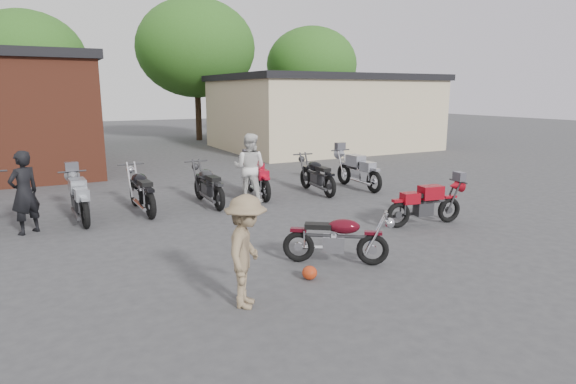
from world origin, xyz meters
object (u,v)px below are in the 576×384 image
row_bike_4 (257,176)px  row_bike_2 (141,188)px  row_bike_3 (208,183)px  row_bike_6 (358,169)px  helmet (310,273)px  person_tan (246,252)px  sportbike (426,202)px  row_bike_5 (317,173)px  vintage_motorcycle (338,235)px  person_dark (24,193)px  row_bike_1 (79,196)px  person_light (250,168)px

row_bike_4 → row_bike_2: bearing=102.6°
row_bike_3 → row_bike_6: bearing=-91.7°
helmet → person_tan: 1.49m
sportbike → row_bike_4: bearing=123.2°
helmet → row_bike_5: row_bike_5 is taller
helmet → person_tan: bearing=-161.8°
vintage_motorcycle → person_dark: 6.63m
sportbike → person_dark: size_ratio=1.05×
vintage_motorcycle → person_dark: bearing=171.6°
person_tan → row_bike_1: bearing=49.5°
helmet → row_bike_1: (-2.89, 5.57, 0.47)m
helmet → row_bike_1: row_bike_1 is taller
row_bike_2 → row_bike_5: 5.05m
helmet → person_tan: (-1.26, -0.42, 0.68)m
helmet → row_bike_6: row_bike_6 is taller
person_dark → row_bike_5: (7.56, 0.72, -0.29)m
row_bike_3 → person_light: bearing=-97.6°
person_dark → person_tan: 6.05m
person_light → row_bike_6: person_light is taller
person_tan → row_bike_1: (-1.63, 5.98, -0.21)m
vintage_motorcycle → person_tan: person_tan is taller
person_dark → person_tan: person_dark is taller
row_bike_5 → sportbike: bearing=-172.2°
person_dark → row_bike_6: bearing=149.7°
row_bike_1 → row_bike_6: bearing=-92.1°
person_light → person_dark: bearing=48.2°
person_light → row_bike_4: bearing=-91.6°
person_tan → helmet: bearing=-37.6°
row_bike_3 → row_bike_5: bearing=-91.5°
helmet → row_bike_2: size_ratio=0.12×
person_light → row_bike_1: (-4.30, -0.04, -0.34)m
row_bike_1 → row_bike_3: size_ratio=0.98×
row_bike_2 → row_bike_3: (1.72, -0.01, -0.02)m
sportbike → row_bike_5: bearing=102.9°
person_light → row_bike_5: 2.21m
row_bike_2 → person_light: bearing=-95.5°
sportbike → row_bike_1: size_ratio=0.92×
person_dark → row_bike_5: bearing=150.7°
helmet → row_bike_4: (1.82, 6.05, 0.47)m
person_dark → row_bike_5: 7.60m
vintage_motorcycle → row_bike_2: (-2.25, 5.35, 0.10)m
person_tan → row_bike_5: size_ratio=0.78×
row_bike_1 → row_bike_2: size_ratio=0.95×
person_tan → row_bike_2: person_tan is taller
person_dark → row_bike_1: size_ratio=0.88×
person_dark → row_bike_6: person_dark is taller
vintage_motorcycle → person_light: (0.61, 5.21, 0.41)m
person_dark → row_bike_1: (1.08, 0.58, -0.30)m
person_dark → row_bike_6: (9.03, 0.69, -0.27)m
row_bike_1 → row_bike_3: 3.15m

